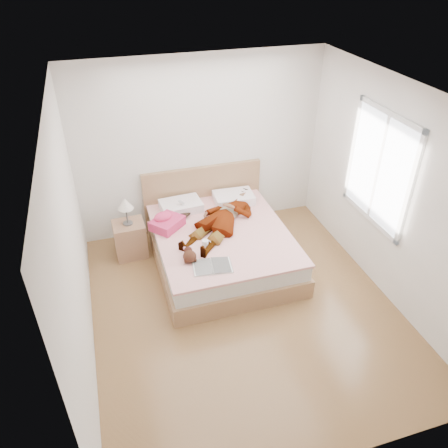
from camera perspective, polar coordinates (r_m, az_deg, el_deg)
name	(u,v)px	position (r m, az deg, el deg)	size (l,w,h in m)	color
ground	(244,308)	(5.48, 2.64, -10.86)	(4.00, 4.00, 0.00)	#4B2F17
woman	(224,215)	(6.00, -0.06, 1.24)	(0.64, 1.70, 0.23)	white
hair	(176,210)	(6.30, -6.22, 1.89)	(0.41, 0.50, 0.07)	black
phone	(182,202)	(6.20, -5.57, 2.84)	(0.04, 0.09, 0.01)	silver
room_shell	(379,169)	(5.58, 19.60, 6.83)	(4.00, 4.00, 4.00)	white
bed	(220,242)	(6.05, -0.51, -2.43)	(1.80, 2.08, 1.00)	olive
towel	(166,222)	(5.95, -7.56, 0.29)	(0.53, 0.52, 0.22)	#CF3866
magazine	(212,266)	(5.25, -1.54, -5.55)	(0.50, 0.37, 0.03)	white
coffee_mug	(205,243)	(5.56, -2.45, -2.53)	(0.12, 0.09, 0.09)	white
plush_toy	(189,255)	(5.33, -4.54, -4.09)	(0.17, 0.25, 0.14)	#32180E
nightstand	(130,237)	(6.26, -12.19, -1.63)	(0.44, 0.39, 0.92)	brown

